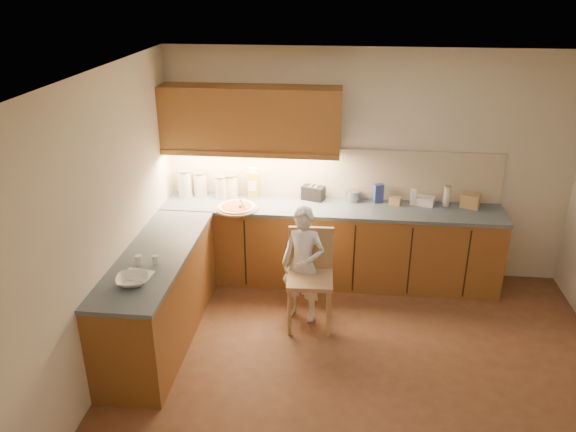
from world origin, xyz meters
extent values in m
plane|color=brown|center=(0.00, 0.00, 0.00)|extent=(4.50, 4.50, 0.00)
cube|color=beige|center=(0.00, 2.00, 1.30)|extent=(4.50, 0.04, 2.60)
cube|color=beige|center=(-2.25, 0.00, 1.30)|extent=(0.04, 4.00, 2.60)
cube|color=white|center=(0.00, 0.00, 2.60)|extent=(4.50, 4.00, 0.04)
cube|color=brown|center=(-0.38, 1.70, 0.44)|extent=(3.75, 0.60, 0.88)
cube|color=brown|center=(-1.95, 0.40, 0.44)|extent=(0.60, 2.00, 0.88)
cube|color=#4A5C6A|center=(-0.37, 1.70, 0.90)|extent=(3.77, 0.62, 0.04)
cube|color=#4A5C6A|center=(-1.95, 0.40, 0.90)|extent=(0.62, 2.02, 0.04)
cube|color=black|center=(-1.90, 1.40, 0.44)|extent=(0.02, 0.01, 0.80)
cube|color=black|center=(-1.30, 1.40, 0.44)|extent=(0.02, 0.01, 0.80)
cube|color=black|center=(-0.70, 1.40, 0.44)|extent=(0.02, 0.01, 0.80)
cube|color=black|center=(-0.10, 1.40, 0.44)|extent=(0.02, 0.01, 0.80)
cube|color=black|center=(0.50, 1.40, 0.44)|extent=(0.02, 0.01, 0.80)
cube|color=black|center=(1.10, 1.40, 0.44)|extent=(0.02, 0.01, 0.80)
cube|color=beige|center=(-0.38, 1.99, 1.21)|extent=(3.75, 0.02, 0.58)
cube|color=brown|center=(-1.27, 1.82, 1.85)|extent=(1.95, 0.35, 0.70)
cube|color=brown|center=(-1.27, 1.65, 1.50)|extent=(1.95, 0.02, 0.06)
cylinder|color=tan|center=(-1.40, 1.51, 0.93)|extent=(0.46, 0.46, 0.02)
cylinder|color=beige|center=(-1.40, 1.51, 0.95)|extent=(0.41, 0.41, 0.02)
cylinder|color=#CE4D1B|center=(-1.40, 1.51, 0.96)|extent=(0.32, 0.32, 0.01)
sphere|color=white|center=(-1.34, 1.47, 0.98)|extent=(0.06, 0.06, 0.06)
cylinder|color=white|center=(-1.31, 1.42, 1.01)|extent=(0.09, 0.09, 0.19)
imported|color=white|center=(-0.61, 0.89, 0.61)|extent=(0.51, 0.40, 1.22)
cylinder|color=tan|center=(-0.72, 0.56, 0.25)|extent=(0.04, 0.04, 0.50)
cylinder|color=tan|center=(-0.34, 0.57, 0.25)|extent=(0.04, 0.04, 0.50)
cylinder|color=tan|center=(-0.73, 0.94, 0.25)|extent=(0.04, 0.04, 0.50)
cylinder|color=tan|center=(-0.35, 0.95, 0.25)|extent=(0.04, 0.04, 0.50)
cube|color=tan|center=(-0.53, 0.76, 0.53)|extent=(0.47, 0.47, 0.04)
cube|color=tan|center=(-0.54, 0.96, 0.77)|extent=(0.45, 0.06, 0.45)
imported|color=white|center=(-1.95, -0.17, 0.95)|extent=(0.33, 0.33, 0.07)
cylinder|color=beige|center=(-2.06, 1.82, 1.07)|extent=(0.15, 0.15, 0.30)
cylinder|color=gray|center=(-2.06, 1.82, 1.23)|extent=(0.16, 0.16, 0.02)
cylinder|color=white|center=(-1.89, 1.89, 1.05)|extent=(0.15, 0.15, 0.26)
cylinder|color=gray|center=(-1.89, 1.89, 1.19)|extent=(0.16, 0.16, 0.02)
cylinder|color=silver|center=(-1.64, 1.83, 1.04)|extent=(0.13, 0.13, 0.25)
cylinder|color=tan|center=(-1.64, 1.83, 1.18)|extent=(0.14, 0.14, 0.02)
cylinder|color=white|center=(-1.53, 1.89, 1.05)|extent=(0.16, 0.16, 0.25)
cylinder|color=gray|center=(-1.53, 1.89, 1.18)|extent=(0.17, 0.17, 0.02)
cube|color=gold|center=(-1.28, 1.88, 1.07)|extent=(0.13, 0.11, 0.30)
cube|color=white|center=(-1.28, 1.88, 1.25)|extent=(0.08, 0.07, 0.05)
cube|color=black|center=(-0.59, 1.89, 1.00)|extent=(0.28, 0.22, 0.16)
cube|color=#BCBCC1|center=(-0.61, 1.90, 1.08)|extent=(0.06, 0.11, 0.00)
cube|color=#BCBCC1|center=(-0.56, 1.88, 1.08)|extent=(0.06, 0.11, 0.00)
cylinder|color=#B1B1B6|center=(-0.14, 1.89, 0.98)|extent=(0.16, 0.16, 0.12)
cylinder|color=#B1B1B6|center=(-0.14, 1.89, 1.04)|extent=(0.17, 0.17, 0.01)
cube|color=#334699|center=(0.14, 1.89, 1.03)|extent=(0.13, 0.11, 0.21)
cube|color=tan|center=(0.34, 1.83, 0.96)|extent=(0.15, 0.13, 0.09)
cube|color=white|center=(0.53, 1.84, 1.01)|extent=(0.07, 0.07, 0.18)
cube|color=white|center=(0.65, 1.87, 0.96)|extent=(0.26, 0.21, 0.09)
cylinder|color=white|center=(0.89, 1.84, 1.03)|extent=(0.07, 0.07, 0.23)
cylinder|color=tan|center=(0.89, 1.84, 1.15)|extent=(0.08, 0.08, 0.02)
cube|color=tan|center=(1.15, 1.85, 1.00)|extent=(0.24, 0.21, 0.15)
cube|color=white|center=(-1.96, -0.04, 0.93)|extent=(0.28, 0.23, 0.02)
cylinder|color=silver|center=(-2.02, 0.18, 0.96)|extent=(0.08, 0.08, 0.08)
cylinder|color=silver|center=(-1.88, 0.20, 0.96)|extent=(0.06, 0.06, 0.08)
camera|label=1|loc=(-0.23, -4.06, 3.29)|focal=35.00mm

